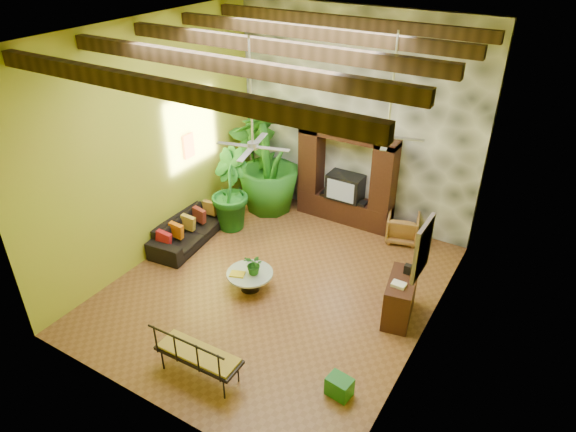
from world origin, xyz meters
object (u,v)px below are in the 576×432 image
Objects in this scene: tall_plant_c at (268,159)px; iron_bench at (195,354)px; entertainment_center at (346,185)px; tall_plant_a at (254,162)px; wicker_armchair at (402,228)px; coffee_table at (250,278)px; ceiling_fan_back at (388,125)px; ceiling_fan_front at (252,134)px; sofa at (189,229)px; green_bin at (339,387)px; side_console at (400,298)px; tall_plant_b at (229,190)px.

iron_bench is at bearing -69.00° from tall_plant_c.
tall_plant_a is at bearing -172.96° from entertainment_center.
tall_plant_a is (-4.04, -0.15, 0.79)m from wicker_armchair.
tall_plant_c reaches higher than iron_bench.
entertainment_center reaches higher than wicker_armchair.
tall_plant_a is 0.81× the size of tall_plant_c.
ceiling_fan_back is at bearing 37.50° from coffee_table.
iron_bench is (0.17, -5.87, -0.42)m from entertainment_center.
iron_bench is (0.37, -2.34, -2.86)m from ceiling_fan_front.
green_bin is (4.96, -2.22, -0.14)m from sofa.
tall_plant_c is 5.83m from iron_bench.
tall_plant_c reaches higher than coffee_table.
tall_plant_a is 0.66m from tall_plant_c.
entertainment_center is at bearing 120.94° from side_console.
iron_bench is 3.88m from side_console.
green_bin is (0.71, -3.04, -3.23)m from ceiling_fan_back.
tall_plant_a is 2.39× the size of coffee_table.
coffee_table is 2.97m from side_console.
ceiling_fan_front is 0.86× the size of sofa.
coffee_table is at bearing -114.68° from sofa.
sofa reaches higher than green_bin.
tall_plant_a is at bearing 99.13° from tall_plant_b.
entertainment_center is at bearing -50.32° from sofa.
iron_bench is at bearing -88.34° from entertainment_center.
tall_plant_b reaches higher than green_bin.
tall_plant_c is 4.99m from side_console.
tall_plant_b is (0.22, -1.39, -0.14)m from tall_plant_a.
green_bin is (2.14, 0.90, -0.37)m from iron_bench.
tall_plant_a reaches higher than sofa.
entertainment_center reaches higher than side_console.
ceiling_fan_back is 1.75× the size of side_console.
ceiling_fan_front reaches higher than tall_plant_c.
ceiling_fan_front is 4.79× the size of green_bin.
wicker_armchair is 0.26× the size of tall_plant_c.
sofa is (-2.65, -2.75, -0.65)m from entertainment_center.
sofa is 5.54× the size of green_bin.
tall_plant_b reaches higher than sofa.
side_console is (2.28, 3.14, -0.11)m from iron_bench.
sofa is 1.45× the size of iron_bench.
tall_plant_b is 1.32m from tall_plant_c.
tall_plant_b is 5.06× the size of green_bin.
wicker_armchair is at bearing -5.64° from entertainment_center.
ceiling_fan_front is at bearing -42.01° from tall_plant_b.
iron_bench is at bearing -157.20° from green_bin.
entertainment_center is 1.70m from wicker_armchair.
sofa is at bearing 161.74° from coffee_table.
sofa is 2.02× the size of side_console.
tall_plant_a is (-2.47, -0.31, 0.15)m from entertainment_center.
wicker_armchair is at bearing 2.13° from tall_plant_a.
ceiling_fan_front reaches higher than wicker_armchair.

